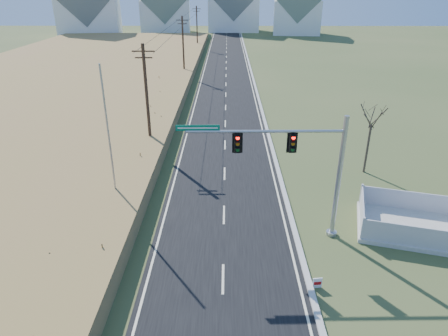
% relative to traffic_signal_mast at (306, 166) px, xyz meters
% --- Properties ---
extents(ground, '(260.00, 260.00, 0.00)m').
position_rel_traffic_signal_mast_xyz_m(ground, '(-4.39, -1.92, -4.41)').
color(ground, '#3C4B24').
rests_on(ground, ground).
extents(road, '(8.00, 180.00, 0.06)m').
position_rel_traffic_signal_mast_xyz_m(road, '(-4.39, 48.08, -4.38)').
color(road, black).
rests_on(road, ground).
extents(curb, '(0.30, 180.00, 0.18)m').
position_rel_traffic_signal_mast_xyz_m(curb, '(-0.24, 48.08, -4.32)').
color(curb, '#B2AFA8').
rests_on(curb, ground).
extents(reed_marsh, '(38.00, 110.00, 1.30)m').
position_rel_traffic_signal_mast_xyz_m(reed_marsh, '(-28.39, 38.08, -3.76)').
color(reed_marsh, olive).
rests_on(reed_marsh, ground).
extents(utility_pole_near, '(1.80, 0.26, 9.00)m').
position_rel_traffic_signal_mast_xyz_m(utility_pole_near, '(-10.89, 13.08, 0.28)').
color(utility_pole_near, '#422D1E').
rests_on(utility_pole_near, ground).
extents(utility_pole_mid, '(1.80, 0.26, 9.00)m').
position_rel_traffic_signal_mast_xyz_m(utility_pole_mid, '(-10.89, 43.08, 0.28)').
color(utility_pole_mid, '#422D1E').
rests_on(utility_pole_mid, ground).
extents(utility_pole_far, '(1.80, 0.26, 9.00)m').
position_rel_traffic_signal_mast_xyz_m(utility_pole_far, '(-10.89, 73.08, 0.28)').
color(utility_pole_far, '#422D1E').
rests_on(utility_pole_far, ground).
extents(condo_nw, '(17.69, 13.38, 19.05)m').
position_rel_traffic_signal_mast_xyz_m(condo_nw, '(-42.39, 98.08, 3.30)').
color(condo_nw, white).
rests_on(condo_nw, ground).
extents(condo_nnw, '(14.93, 11.17, 17.03)m').
position_rel_traffic_signal_mast_xyz_m(condo_nnw, '(-22.39, 106.08, 2.53)').
color(condo_nnw, white).
rests_on(condo_nnw, ground).
extents(condo_n, '(15.27, 10.20, 18.54)m').
position_rel_traffic_signal_mast_xyz_m(condo_n, '(-2.39, 110.08, 3.20)').
color(condo_n, white).
rests_on(condo_n, ground).
extents(condo_ne, '(14.12, 10.51, 16.52)m').
position_rel_traffic_signal_mast_xyz_m(condo_ne, '(15.61, 102.08, 2.43)').
color(condo_ne, white).
rests_on(condo_ne, ground).
extents(traffic_signal_mast, '(9.02, 0.61, 7.17)m').
position_rel_traffic_signal_mast_xyz_m(traffic_signal_mast, '(0.00, 0.00, 0.00)').
color(traffic_signal_mast, '#9EA0A5').
rests_on(traffic_signal_mast, ground).
extents(fence_enclosure, '(7.53, 6.10, 1.50)m').
position_rel_traffic_signal_mast_xyz_m(fence_enclosure, '(6.92, 0.46, -4.12)').
color(fence_enclosure, '#B7B5AD').
rests_on(fence_enclosure, ground).
extents(open_sign, '(0.46, 0.12, 0.56)m').
position_rel_traffic_signal_mast_xyz_m(open_sign, '(0.11, -4.47, -4.11)').
color(open_sign, white).
rests_on(open_sign, ground).
extents(flagpole, '(0.41, 0.41, 9.19)m').
position_rel_traffic_signal_mast_xyz_m(flagpole, '(-11.39, 3.25, -0.74)').
color(flagpole, '#B7B5AD').
rests_on(flagpole, ground).
extents(bare_tree, '(2.14, 2.14, 5.67)m').
position_rel_traffic_signal_mast_xyz_m(bare_tree, '(6.40, 8.58, 0.16)').
color(bare_tree, '#4C3F33').
rests_on(bare_tree, ground).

